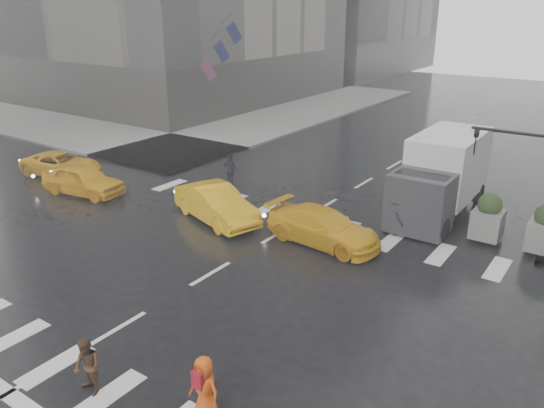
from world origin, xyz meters
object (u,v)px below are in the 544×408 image
Objects in this scene: taxi_front at (83,180)px; box_truck at (441,174)px; pedestrian_brown at (87,367)px; taxi_mid at (216,204)px; pedestrian_orange at (204,388)px.

box_truck is (14.97, 7.14, 1.13)m from taxi_front.
pedestrian_brown is 10.89m from taxi_mid.
pedestrian_orange is 11.57m from taxi_mid.
taxi_mid is 0.70× the size of box_truck.
box_truck is (0.15, 15.02, 1.05)m from pedestrian_orange.
pedestrian_orange is 0.38× the size of taxi_front.
pedestrian_brown is 14.91m from taxi_front.
box_truck is at bearing 89.27° from pedestrian_brown.
taxi_front is 0.92× the size of taxi_mid.
box_truck is at bearing 90.06° from pedestrian_orange.
taxi_front is (-14.82, 7.87, -0.08)m from pedestrian_orange.
pedestrian_brown is 16.28m from box_truck.
taxi_mid reaches higher than pedestrian_brown.
box_truck reaches higher than pedestrian_brown.
taxi_front is at bearing 115.93° from taxi_mid.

